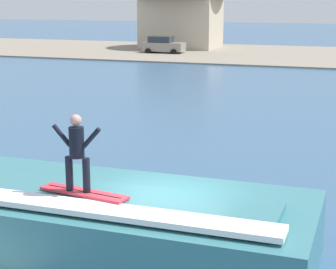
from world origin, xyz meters
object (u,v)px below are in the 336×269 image
(wave_crest, at_px, (106,223))
(surfer, at_px, (77,149))
(car_near_shore, at_px, (163,45))
(surfboard, at_px, (84,193))
(house_with_chimney, at_px, (181,12))

(wave_crest, xyz_separation_m, surfer, (-0.33, -0.62, 1.85))
(car_near_shore, bearing_deg, surfboard, -71.99)
(car_near_shore, xyz_separation_m, house_with_chimney, (-0.27, 6.86, 3.28))
(wave_crest, distance_m, car_near_shore, 48.79)
(surfer, xyz_separation_m, car_near_shore, (-15.12, 46.90, -1.66))
(surfer, bearing_deg, surfboard, 9.24)
(wave_crest, bearing_deg, surfer, -117.86)
(wave_crest, height_order, surfboard, surfboard)
(surfer, relative_size, house_with_chimney, 0.16)
(wave_crest, bearing_deg, car_near_shore, 108.46)
(surfboard, relative_size, surfer, 1.25)
(surfboard, xyz_separation_m, car_near_shore, (-15.24, 46.88, -0.70))
(surfboard, distance_m, house_with_chimney, 56.00)
(wave_crest, relative_size, surfer, 5.55)
(house_with_chimney, bearing_deg, surfboard, -73.90)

